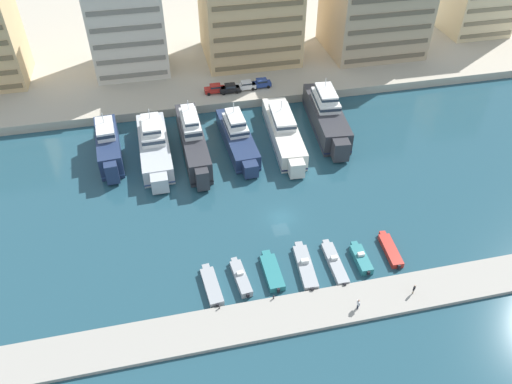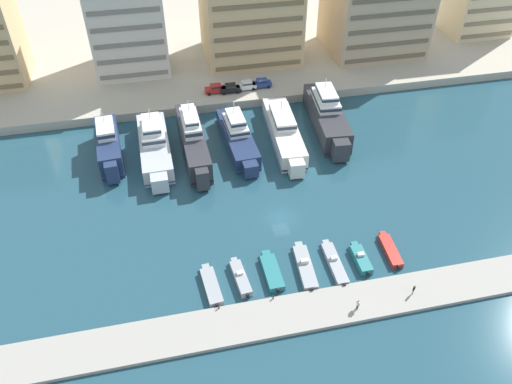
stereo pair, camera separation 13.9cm
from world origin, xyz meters
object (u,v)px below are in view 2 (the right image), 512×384
yacht_charcoal_center_right (327,115)px  car_white_mid_left (246,85)px  yacht_navy_center_left (238,136)px  car_black_left (230,88)px  yacht_silver_left (154,145)px  yacht_ivory_center (284,131)px  motorboat_grey_left (240,278)px  motorboat_grey_far_left (211,286)px  motorboat_grey_center_left (305,266)px  pedestrian_near_edge (358,304)px  motorboat_teal_mid_left (272,272)px  car_blue_center_left (262,83)px  motorboat_teal_center_right (361,259)px  car_red_far_left (215,88)px  yacht_charcoal_mid_left (193,139)px  yacht_navy_far_left (109,145)px  motorboat_red_mid_right (390,250)px  motorboat_grey_center (334,263)px  pedestrian_mid_deck (414,289)px

yacht_charcoal_center_right → car_white_mid_left: bearing=130.5°
yacht_charcoal_center_right → car_white_mid_left: (-12.40, 14.53, 0.05)m
yacht_navy_center_left → car_black_left: bearing=84.5°
yacht_charcoal_center_right → yacht_silver_left: bearing=-176.4°
yacht_ivory_center → motorboat_grey_left: 33.51m
motorboat_grey_far_left → car_white_mid_left: car_white_mid_left is taller
motorboat_grey_center_left → pedestrian_near_edge: bearing=-61.8°
yacht_charcoal_center_right → motorboat_grey_left: 40.09m
yacht_ivory_center → motorboat_teal_mid_left: size_ratio=3.19×
motorboat_grey_far_left → yacht_charcoal_center_right: bearing=51.2°
motorboat_grey_far_left → car_blue_center_left: (17.70, 48.13, 2.27)m
car_white_mid_left → car_blue_center_left: size_ratio=1.01×
motorboat_teal_center_right → car_red_far_left: size_ratio=1.44×
yacht_ivory_center → yacht_charcoal_mid_left: bearing=-179.8°
yacht_navy_far_left → pedestrian_near_edge: bearing=-53.1°
motorboat_red_mid_right → car_blue_center_left: car_blue_center_left is taller
car_blue_center_left → motorboat_teal_center_right: bearing=-86.3°
yacht_silver_left → pedestrian_near_edge: size_ratio=12.51×
motorboat_teal_mid_left → yacht_ivory_center: bearing=72.4°
yacht_ivory_center → car_red_far_left: 19.66m
motorboat_grey_far_left → motorboat_teal_mid_left: 8.32m
motorboat_grey_center → yacht_ivory_center: bearing=88.4°
car_red_far_left → yacht_navy_center_left: bearing=-85.2°
motorboat_grey_left → motorboat_teal_mid_left: bearing=2.4°
yacht_ivory_center → motorboat_grey_left: bearing=-114.6°
yacht_navy_far_left → car_black_left: yacht_navy_far_left is taller
yacht_navy_far_left → pedestrian_near_edge: yacht_navy_far_left is taller
yacht_navy_far_left → motorboat_grey_far_left: yacht_navy_far_left is taller
yacht_ivory_center → motorboat_teal_center_right: size_ratio=3.86×
car_red_far_left → pedestrian_mid_deck: size_ratio=2.55×
motorboat_teal_center_right → motorboat_teal_mid_left: bearing=177.9°
motorboat_grey_left → motorboat_red_mid_right: bearing=1.2°
yacht_charcoal_mid_left → yacht_navy_center_left: bearing=2.7°
yacht_charcoal_center_right → car_red_far_left: size_ratio=5.46×
car_red_far_left → car_white_mid_left: bearing=0.1°
pedestrian_mid_deck → yacht_charcoal_mid_left: bearing=122.0°
motorboat_grey_center → yacht_charcoal_center_right: bearing=73.5°
yacht_charcoal_mid_left → motorboat_teal_mid_left: 31.06m
yacht_charcoal_mid_left → motorboat_red_mid_right: yacht_charcoal_mid_left is taller
motorboat_red_mid_right → yacht_ivory_center: bearing=104.1°
motorboat_teal_mid_left → motorboat_grey_center_left: motorboat_grey_center_left is taller
yacht_charcoal_center_right → motorboat_grey_far_left: size_ratio=3.12×
yacht_charcoal_mid_left → motorboat_teal_center_right: size_ratio=3.81×
motorboat_teal_mid_left → motorboat_grey_center: size_ratio=0.85×
motorboat_teal_mid_left → motorboat_grey_center_left: bearing=-1.3°
yacht_charcoal_mid_left → yacht_charcoal_center_right: (25.33, 2.50, -0.02)m
motorboat_grey_left → car_black_left: bearing=81.5°
yacht_silver_left → yacht_charcoal_mid_left: (6.70, -0.51, 0.51)m
motorboat_grey_center → pedestrian_near_edge: bearing=-88.6°
pedestrian_mid_deck → motorboat_teal_mid_left: bearing=155.8°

